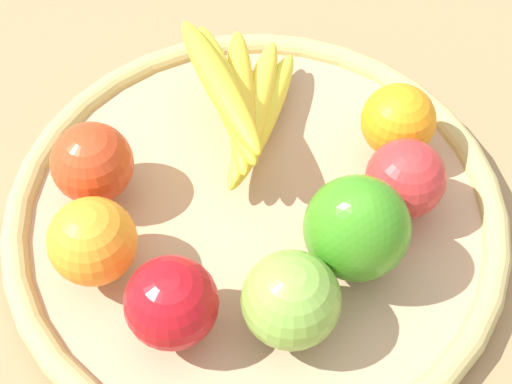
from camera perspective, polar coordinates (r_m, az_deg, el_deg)
name	(u,v)px	position (r m, az deg, el deg)	size (l,w,h in m)	color
ground_plane	(256,224)	(0.72, 0.00, -2.38)	(2.40, 2.40, 0.00)	#97754D
basket	(256,215)	(0.71, 0.00, -1.70)	(0.46, 0.46, 0.03)	tan
apple_3	(291,300)	(0.61, 2.58, -7.88)	(0.08, 0.08, 0.08)	#7DAB3F
apple_0	(171,303)	(0.61, -6.18, -8.04)	(0.07, 0.07, 0.07)	red
bell_pepper	(357,229)	(0.63, 7.35, -2.68)	(0.09, 0.08, 0.10)	#3D8C1C
banana_bunch	(241,100)	(0.73, -1.11, 6.69)	(0.13, 0.18, 0.08)	yellow
orange_0	(398,121)	(0.73, 10.33, 5.12)	(0.07, 0.07, 0.07)	orange
orange_1	(92,241)	(0.65, -11.84, -3.54)	(0.07, 0.07, 0.07)	orange
apple_2	(92,163)	(0.70, -11.86, 2.07)	(0.07, 0.07, 0.07)	red
apple_1	(405,179)	(0.68, 10.84, 0.96)	(0.07, 0.07, 0.07)	red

